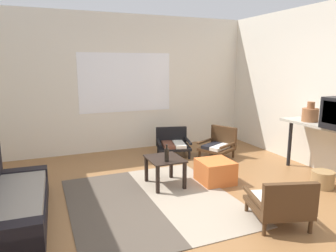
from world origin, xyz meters
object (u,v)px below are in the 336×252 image
couch (7,203)px  armchair_by_window (173,142)px  armchair_corner (219,144)px  wicker_basket (322,179)px  glass_bottle (167,154)px  console_shelf (330,132)px  coffee_table (165,164)px  clay_vase (310,114)px  ottoman_orange (215,171)px  armchair_striped_foreground (281,203)px

couch → armchair_by_window: bearing=31.4°
couch → armchair_corner: size_ratio=2.48×
wicker_basket → glass_bottle: bearing=159.5°
wicker_basket → couch: bearing=171.2°
armchair_by_window → console_shelf: size_ratio=0.44×
glass_bottle → armchair_corner: bearing=35.5°
coffee_table → wicker_basket: (2.05, -0.94, -0.21)m
coffee_table → console_shelf: bearing=-17.7°
couch → armchair_corner: bearing=19.4°
coffee_table → armchair_by_window: (0.72, 1.37, -0.07)m
clay_vase → wicker_basket: clay_vase is taller
ottoman_orange → armchair_striped_foreground: bearing=-90.2°
couch → glass_bottle: couch is taller
glass_bottle → armchair_by_window: bearing=63.7°
glass_bottle → wicker_basket: 2.26m
clay_vase → wicker_basket: size_ratio=1.00×
armchair_striped_foreground → ottoman_orange: armchair_striped_foreground is taller
armchair_by_window → clay_vase: bearing=-46.9°
ottoman_orange → armchair_corner: bearing=56.0°
armchair_by_window → coffee_table: bearing=-117.7°
couch → coffee_table: 2.05m
clay_vase → armchair_corner: bearing=123.4°
clay_vase → wicker_basket: 1.06m
armchair_corner → couch: bearing=-160.6°
armchair_striped_foreground → glass_bottle: 1.61m
armchair_corner → wicker_basket: size_ratio=2.31×
coffee_table → clay_vase: 2.45m
armchair_striped_foreground → ottoman_orange: size_ratio=1.56×
armchair_by_window → armchair_striped_foreground: armchair_striped_foreground is taller
coffee_table → console_shelf: console_shelf is taller
armchair_corner → glass_bottle: (-1.52, -1.08, 0.26)m
armchair_corner → clay_vase: 1.70m
wicker_basket → ottoman_orange: bearing=149.9°
wicker_basket → clay_vase: bearing=64.2°
armchair_striped_foreground → console_shelf: console_shelf is taller
couch → ottoman_orange: (2.76, 0.13, -0.06)m
couch → armchair_striped_foreground: bearing=-24.1°
clay_vase → wicker_basket: (-0.28, -0.58, -0.84)m
coffee_table → ottoman_orange: (0.74, -0.17, -0.16)m
armchair_striped_foreground → ottoman_orange: bearing=89.8°
armchair_by_window → glass_bottle: 1.72m
console_shelf → armchair_corner: bearing=116.9°
console_shelf → wicker_basket: bearing=-145.7°
armchair_striped_foreground → glass_bottle: size_ratio=3.13×
coffee_table → ottoman_orange: coffee_table is taller
wicker_basket → coffee_table: bearing=155.5°
armchair_by_window → glass_bottle: glass_bottle is taller
armchair_by_window → armchair_striped_foreground: bearing=-89.7°
armchair_by_window → ottoman_orange: bearing=-89.2°
clay_vase → armchair_by_window: bearing=133.1°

